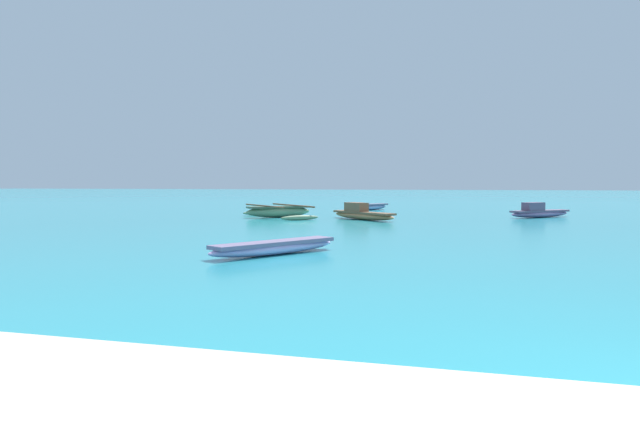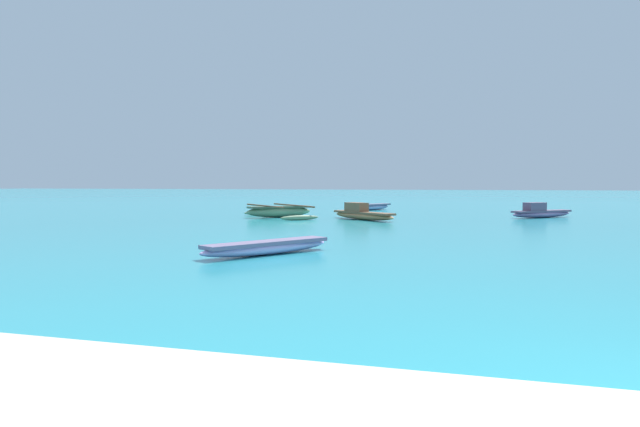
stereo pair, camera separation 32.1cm
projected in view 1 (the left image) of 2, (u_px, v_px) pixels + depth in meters
moored_boat_0 at (362, 214)px, 23.49m from camera, size 3.26×2.94×0.69m
moored_boat_1 at (370, 207)px, 31.70m from camera, size 1.87×2.84×0.34m
moored_boat_2 at (539, 212)px, 24.88m from camera, size 2.85×2.67×0.67m
moored_boat_3 at (278, 211)px, 25.00m from camera, size 4.31×4.42×0.55m
moored_boat_4 at (275, 247)px, 12.06m from camera, size 2.17×3.08×0.29m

